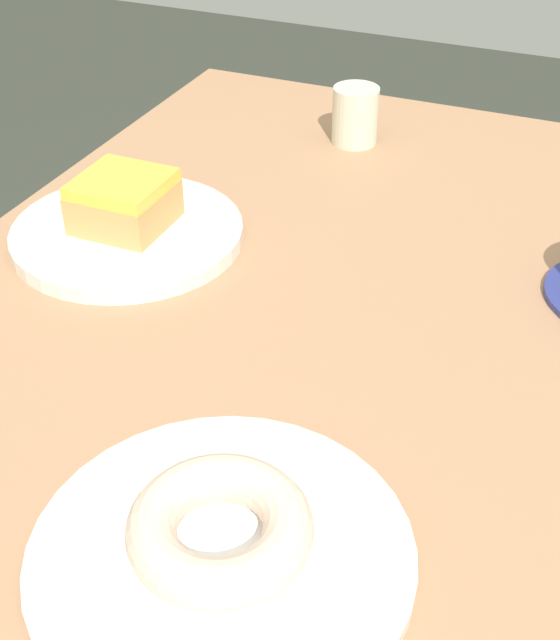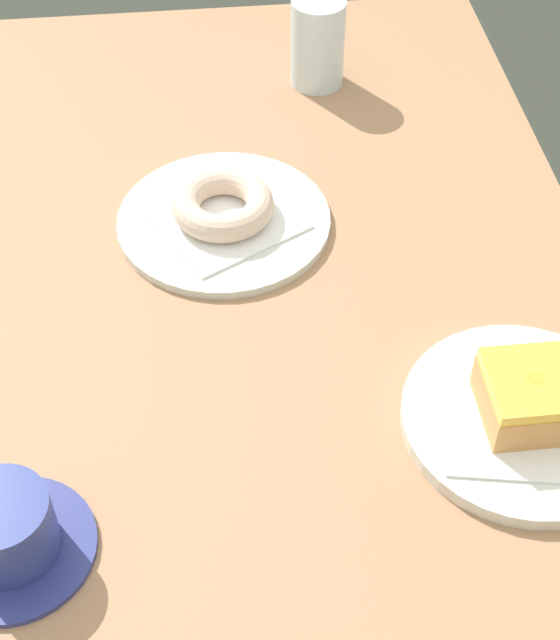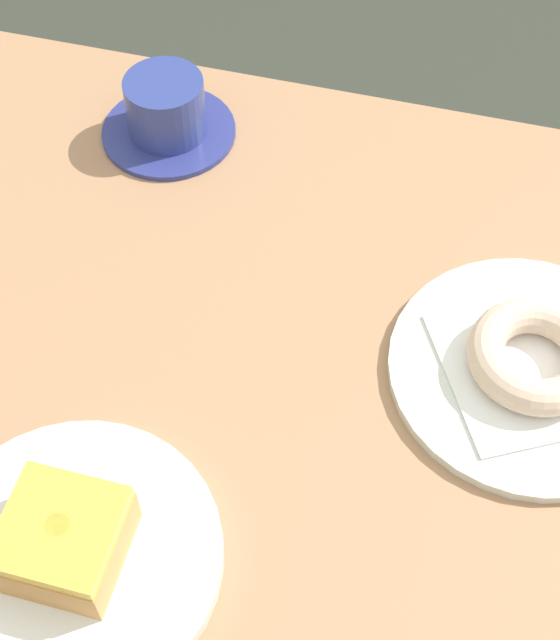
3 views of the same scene
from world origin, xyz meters
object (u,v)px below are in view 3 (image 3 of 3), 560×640
plate_glazed_square (73,557)px  plate_sugar_ring (529,371)px  coffee_cup (166,111)px  donut_glazed_square (64,539)px  donut_sugar_ring (535,355)px

plate_glazed_square → plate_sugar_ring: size_ratio=0.94×
coffee_cup → donut_glazed_square: bearing=100.1°
plate_glazed_square → donut_sugar_ring: bearing=-140.7°
plate_sugar_ring → plate_glazed_square: bearing=39.3°
plate_sugar_ring → coffee_cup: coffee_cup is taller
donut_glazed_square → plate_sugar_ring: 0.40m
plate_glazed_square → plate_sugar_ring: 0.40m
plate_sugar_ring → coffee_cup: (0.39, -0.20, 0.03)m
plate_sugar_ring → coffee_cup: size_ratio=1.73×
plate_glazed_square → donut_glazed_square: donut_glazed_square is taller
donut_sugar_ring → coffee_cup: bearing=-27.2°
plate_glazed_square → plate_sugar_ring: (-0.31, -0.25, -0.00)m
plate_glazed_square → coffee_cup: bearing=-79.9°
coffee_cup → plate_glazed_square: bearing=100.1°
plate_glazed_square → plate_sugar_ring: plate_glazed_square is taller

